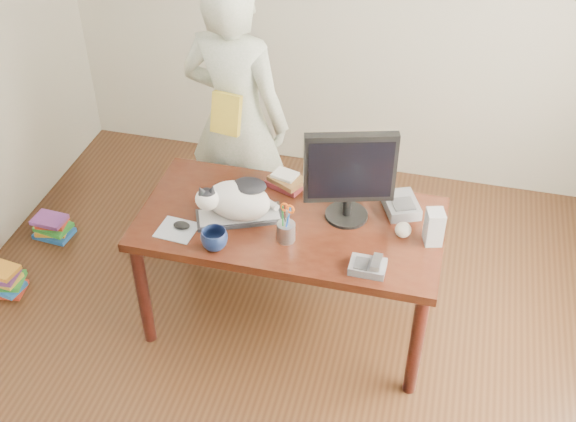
{
  "coord_description": "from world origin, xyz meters",
  "views": [
    {
      "loc": [
        0.7,
        -2.25,
        3.15
      ],
      "look_at": [
        0.0,
        0.55,
        0.85
      ],
      "focal_mm": 45.0,
      "sensor_mm": 36.0,
      "label": 1
    }
  ],
  "objects_px": {
    "person": "(236,120)",
    "coffee_mug": "(214,239)",
    "cat": "(236,199)",
    "speaker": "(434,227)",
    "calculator": "(401,205)",
    "monitor": "(350,173)",
    "book_pile_b": "(53,227)",
    "phone": "(369,266)",
    "baseball": "(403,230)",
    "desk": "(294,232)",
    "keyboard": "(239,216)",
    "mouse": "(182,225)",
    "pen_cup": "(286,230)",
    "book_pile_a": "(3,280)",
    "book_stack": "(287,181)"
  },
  "relations": [
    {
      "from": "phone",
      "to": "person",
      "type": "relative_size",
      "value": 0.1
    },
    {
      "from": "person",
      "to": "book_stack",
      "type": "bearing_deg",
      "value": 147.43
    },
    {
      "from": "coffee_mug",
      "to": "calculator",
      "type": "distance_m",
      "value": 1.02
    },
    {
      "from": "baseball",
      "to": "person",
      "type": "xyz_separation_m",
      "value": [
        -1.08,
        0.63,
        0.11
      ]
    },
    {
      "from": "calculator",
      "to": "book_pile_b",
      "type": "height_order",
      "value": "calculator"
    },
    {
      "from": "person",
      "to": "coffee_mug",
      "type": "bearing_deg",
      "value": 109.6
    },
    {
      "from": "desk",
      "to": "cat",
      "type": "bearing_deg",
      "value": -153.78
    },
    {
      "from": "desk",
      "to": "calculator",
      "type": "distance_m",
      "value": 0.6
    },
    {
      "from": "monitor",
      "to": "book_stack",
      "type": "relative_size",
      "value": 2.15
    },
    {
      "from": "desk",
      "to": "calculator",
      "type": "xyz_separation_m",
      "value": [
        0.55,
        0.15,
        0.18
      ]
    },
    {
      "from": "phone",
      "to": "speaker",
      "type": "distance_m",
      "value": 0.41
    },
    {
      "from": "pen_cup",
      "to": "person",
      "type": "relative_size",
      "value": 0.13
    },
    {
      "from": "calculator",
      "to": "coffee_mug",
      "type": "bearing_deg",
      "value": -171.85
    },
    {
      "from": "monitor",
      "to": "mouse",
      "type": "bearing_deg",
      "value": -176.82
    },
    {
      "from": "cat",
      "to": "book_pile_b",
      "type": "relative_size",
      "value": 1.62
    },
    {
      "from": "coffee_mug",
      "to": "book_stack",
      "type": "height_order",
      "value": "coffee_mug"
    },
    {
      "from": "person",
      "to": "monitor",
      "type": "bearing_deg",
      "value": 153.33
    },
    {
      "from": "keyboard",
      "to": "baseball",
      "type": "relative_size",
      "value": 5.78
    },
    {
      "from": "coffee_mug",
      "to": "calculator",
      "type": "height_order",
      "value": "coffee_mug"
    },
    {
      "from": "keyboard",
      "to": "monitor",
      "type": "xyz_separation_m",
      "value": [
        0.55,
        0.14,
        0.28
      ]
    },
    {
      "from": "cat",
      "to": "phone",
      "type": "distance_m",
      "value": 0.77
    },
    {
      "from": "speaker",
      "to": "calculator",
      "type": "relative_size",
      "value": 0.71
    },
    {
      "from": "keyboard",
      "to": "person",
      "type": "bearing_deg",
      "value": 84.77
    },
    {
      "from": "person",
      "to": "book_pile_a",
      "type": "distance_m",
      "value": 1.72
    },
    {
      "from": "desk",
      "to": "pen_cup",
      "type": "relative_size",
      "value": 6.81
    },
    {
      "from": "keyboard",
      "to": "person",
      "type": "xyz_separation_m",
      "value": [
        -0.23,
        0.69,
        0.14
      ]
    },
    {
      "from": "cat",
      "to": "book_pile_a",
      "type": "distance_m",
      "value": 1.68
    },
    {
      "from": "monitor",
      "to": "person",
      "type": "distance_m",
      "value": 0.97
    },
    {
      "from": "monitor",
      "to": "phone",
      "type": "height_order",
      "value": "monitor"
    },
    {
      "from": "monitor",
      "to": "coffee_mug",
      "type": "relative_size",
      "value": 3.9
    },
    {
      "from": "book_pile_a",
      "to": "baseball",
      "type": "bearing_deg",
      "value": 5.25
    },
    {
      "from": "mouse",
      "to": "book_stack",
      "type": "bearing_deg",
      "value": 53.43
    },
    {
      "from": "cat",
      "to": "speaker",
      "type": "xyz_separation_m",
      "value": [
        1.01,
        0.07,
        -0.03
      ]
    },
    {
      "from": "pen_cup",
      "to": "mouse",
      "type": "xyz_separation_m",
      "value": [
        -0.55,
        -0.05,
        -0.04
      ]
    },
    {
      "from": "cat",
      "to": "baseball",
      "type": "distance_m",
      "value": 0.87
    },
    {
      "from": "monitor",
      "to": "baseball",
      "type": "height_order",
      "value": "monitor"
    },
    {
      "from": "monitor",
      "to": "coffee_mug",
      "type": "height_order",
      "value": "monitor"
    },
    {
      "from": "pen_cup",
      "to": "calculator",
      "type": "distance_m",
      "value": 0.66
    },
    {
      "from": "book_pile_a",
      "to": "book_pile_b",
      "type": "relative_size",
      "value": 1.05
    },
    {
      "from": "desk",
      "to": "phone",
      "type": "bearing_deg",
      "value": -38.03
    },
    {
      "from": "keyboard",
      "to": "phone",
      "type": "xyz_separation_m",
      "value": [
        0.72,
        -0.23,
        0.01
      ]
    },
    {
      "from": "mouse",
      "to": "baseball",
      "type": "bearing_deg",
      "value": 15.85
    },
    {
      "from": "person",
      "to": "book_pile_a",
      "type": "height_order",
      "value": "person"
    },
    {
      "from": "cat",
      "to": "pen_cup",
      "type": "height_order",
      "value": "cat"
    },
    {
      "from": "book_pile_a",
      "to": "cat",
      "type": "bearing_deg",
      "value": 5.5
    },
    {
      "from": "phone",
      "to": "book_pile_b",
      "type": "relative_size",
      "value": 0.68
    },
    {
      "from": "speaker",
      "to": "calculator",
      "type": "xyz_separation_m",
      "value": [
        -0.19,
        0.22,
        -0.06
      ]
    },
    {
      "from": "mouse",
      "to": "person",
      "type": "height_order",
      "value": "person"
    },
    {
      "from": "keyboard",
      "to": "desk",
      "type": "bearing_deg",
      "value": 2.72
    },
    {
      "from": "person",
      "to": "desk",
      "type": "bearing_deg",
      "value": 140.04
    }
  ]
}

